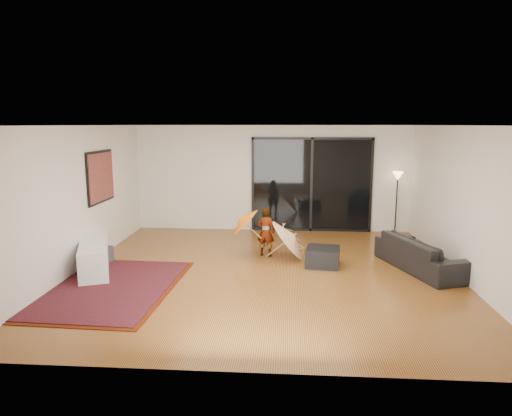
# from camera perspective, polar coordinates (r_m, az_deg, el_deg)

# --- Properties ---
(floor) EXTENTS (7.00, 7.00, 0.00)m
(floor) POSITION_cam_1_polar(r_m,az_deg,el_deg) (8.59, 1.17, -8.04)
(floor) COLOR #9A612A
(floor) RESTS_ON ground
(ceiling) EXTENTS (7.00, 7.00, 0.00)m
(ceiling) POSITION_cam_1_polar(r_m,az_deg,el_deg) (8.15, 1.24, 10.28)
(ceiling) COLOR white
(ceiling) RESTS_ON wall_back
(wall_back) EXTENTS (7.00, 0.00, 7.00)m
(wall_back) POSITION_cam_1_polar(r_m,az_deg,el_deg) (11.72, 2.05, 3.70)
(wall_back) COLOR silver
(wall_back) RESTS_ON floor
(wall_front) EXTENTS (7.00, 0.00, 7.00)m
(wall_front) POSITION_cam_1_polar(r_m,az_deg,el_deg) (4.85, -0.86, -5.98)
(wall_front) COLOR silver
(wall_front) RESTS_ON floor
(wall_left) EXTENTS (0.00, 7.00, 7.00)m
(wall_left) POSITION_cam_1_polar(r_m,az_deg,el_deg) (9.13, -21.33, 1.07)
(wall_left) COLOR silver
(wall_left) RESTS_ON floor
(wall_right) EXTENTS (0.00, 7.00, 7.00)m
(wall_right) POSITION_cam_1_polar(r_m,az_deg,el_deg) (8.81, 24.57, 0.53)
(wall_right) COLOR silver
(wall_right) RESTS_ON floor
(sliding_door) EXTENTS (3.06, 0.07, 2.40)m
(sliding_door) POSITION_cam_1_polar(r_m,az_deg,el_deg) (11.72, 6.94, 2.89)
(sliding_door) COLOR black
(sliding_door) RESTS_ON wall_back
(painting) EXTENTS (0.04, 1.28, 1.08)m
(painting) POSITION_cam_1_polar(r_m,az_deg,el_deg) (9.98, -18.82, 3.71)
(painting) COLOR black
(painting) RESTS_ON wall_left
(media_console) EXTENTS (1.21, 2.04, 0.55)m
(media_console) POSITION_cam_1_polar(r_m,az_deg,el_deg) (9.23, -19.54, -5.55)
(media_console) COLOR white
(media_console) RESTS_ON floor
(speaker) EXTENTS (0.37, 0.37, 0.32)m
(speaker) POSITION_cam_1_polar(r_m,az_deg,el_deg) (9.62, -18.51, -5.55)
(speaker) COLOR #424244
(speaker) RESTS_ON floor
(persian_rug) EXTENTS (2.34, 3.18, 0.02)m
(persian_rug) POSITION_cam_1_polar(r_m,az_deg,el_deg) (8.19, -18.09, -9.44)
(persian_rug) COLOR #501806
(persian_rug) RESTS_ON floor
(sofa) EXTENTS (1.46, 2.25, 0.61)m
(sofa) POSITION_cam_1_polar(r_m,az_deg,el_deg) (9.22, 20.03, -5.40)
(sofa) COLOR black
(sofa) RESTS_ON floor
(ottoman) EXTENTS (0.72, 0.72, 0.36)m
(ottoman) POSITION_cam_1_polar(r_m,az_deg,el_deg) (9.02, 8.33, -6.04)
(ottoman) COLOR black
(ottoman) RESTS_ON floor
(floor_lamp) EXTENTS (0.27, 0.27, 1.57)m
(floor_lamp) POSITION_cam_1_polar(r_m,az_deg,el_deg) (11.79, 17.25, 2.76)
(floor_lamp) COLOR black
(floor_lamp) RESTS_ON floor
(child) EXTENTS (0.42, 0.33, 1.03)m
(child) POSITION_cam_1_polar(r_m,az_deg,el_deg) (9.50, 1.22, -3.01)
(child) COLOR #999999
(child) RESTS_ON floor
(parasol_orange) EXTENTS (0.64, 0.75, 0.85)m
(parasol_orange) POSITION_cam_1_polar(r_m,az_deg,el_deg) (9.44, -2.13, -1.73)
(parasol_orange) COLOR orange
(parasol_orange) RESTS_ON child
(parasol_white) EXTENTS (0.77, 0.98, 0.99)m
(parasol_white) POSITION_cam_1_polar(r_m,az_deg,el_deg) (9.34, 4.86, -3.33)
(parasol_white) COLOR white
(parasol_white) RESTS_ON floor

